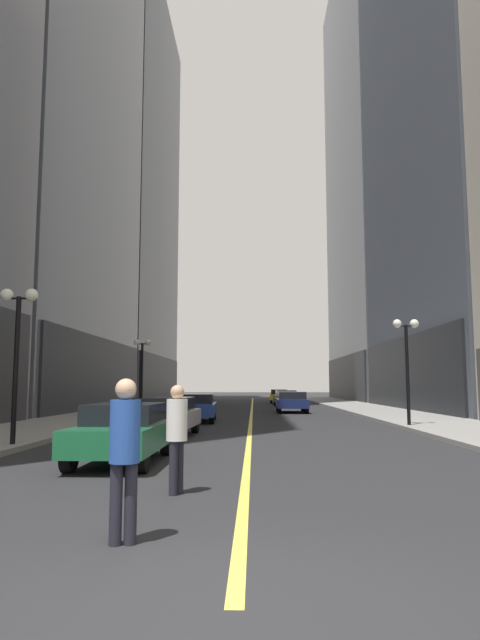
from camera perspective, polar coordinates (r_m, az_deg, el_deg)
ground_plane at (r=39.64m, az=1.19°, el=-9.12°), size 200.00×200.00×0.00m
sidewalk_left at (r=40.52m, az=-10.70°, el=-8.85°), size 4.50×78.00×0.15m
sidewalk_right at (r=40.46m, az=13.10°, el=-8.80°), size 4.50×78.00×0.15m
lane_centre_stripe at (r=39.64m, az=1.19°, el=-9.12°), size 0.16×70.00×0.01m
building_left_far at (r=70.51m, az=-12.83°, el=12.29°), size 12.67×26.00×48.93m
building_right_far at (r=71.15m, az=14.66°, el=14.40°), size 11.23×26.00×54.17m
car_green at (r=13.28m, az=-11.65°, el=-10.90°), size 1.75×4.19×1.32m
car_silver at (r=19.68m, az=-7.69°, el=-9.52°), size 2.16×4.46×1.32m
car_blue at (r=27.40m, az=-4.36°, el=-8.73°), size 1.94×4.62×1.32m
car_navy at (r=36.49m, az=5.24°, el=-8.18°), size 1.94×4.31×1.32m
car_black at (r=46.81m, az=4.64°, el=-7.84°), size 1.87×4.37×1.32m
car_yellow at (r=55.78m, az=3.95°, el=-7.64°), size 1.88×4.59×1.32m
pedestrian_in_blue_hoodie at (r=6.57m, az=-11.60°, el=-12.37°), size 0.41×0.41×1.82m
pedestrian_in_white_shirt at (r=9.35m, az=-6.41°, el=-10.99°), size 0.46×0.46×1.74m
street_lamp_left_near at (r=16.80m, az=-21.58°, el=-0.97°), size 1.06×0.36×4.43m
street_lamp_left_far at (r=33.59m, az=-9.87°, el=-3.92°), size 1.06×0.36×4.43m
street_lamp_right_mid at (r=24.00m, az=16.50°, el=-2.71°), size 1.06×0.36×4.43m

